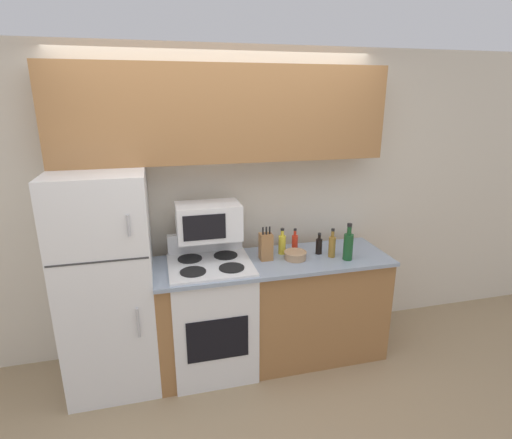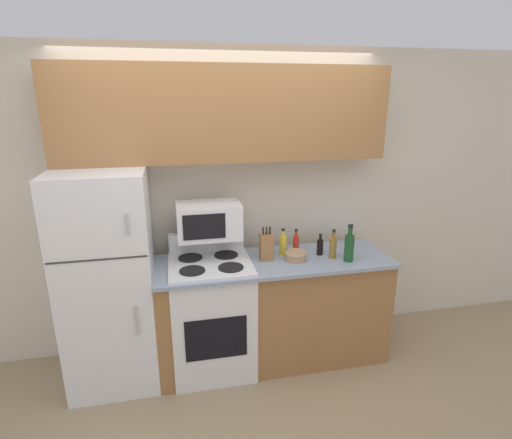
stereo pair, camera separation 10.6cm
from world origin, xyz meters
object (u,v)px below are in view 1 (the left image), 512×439
Objects in this scene: refrigerator at (108,282)px; stove at (212,315)px; bottle_hot_sauce at (295,242)px; bottle_cooking_spray at (282,244)px; knife_block at (266,246)px; bottle_vinegar at (332,246)px; microwave at (208,221)px; bottle_wine_green at (348,246)px; bottle_soy_sauce at (319,246)px; bowl at (295,255)px.

stove is (0.76, -0.07, -0.36)m from refrigerator.
bottle_cooking_spray is at bearing -169.49° from bottle_hot_sauce.
bottle_vinegar is at bearing -8.82° from knife_block.
bottle_cooking_spray is at bearing 1.39° from refrigerator.
microwave is at bearing 83.59° from stove.
refrigerator is at bearing -175.77° from microwave.
bottle_wine_green is (0.35, -0.27, 0.04)m from bottle_hot_sauce.
bottle_cooking_spray is at bearing -2.28° from microwave.
bottle_soy_sauce is 0.90× the size of bottle_hot_sauce.
stove is at bearing -170.61° from bottle_cooking_spray.
bowl is 0.42m from bottle_wine_green.
bottle_wine_green reaches higher than knife_block.
stove is 3.65× the size of bottle_wine_green.
bottle_wine_green reaches higher than bottle_vinegar.
bottle_hot_sauce is at bearing 150.81° from bottle_soy_sauce.
microwave is (0.77, 0.06, 0.40)m from refrigerator.
knife_block is at bearing -153.12° from bottle_cooking_spray.
bowl is at bearing -13.82° from microwave.
bottle_wine_green is (0.47, -0.25, 0.03)m from bottle_cooking_spray.
bottle_soy_sauce is 0.12m from bottle_vinegar.
knife_block reaches higher than stove.
stove is 3.99× the size of knife_block.
microwave is 0.74m from bowl.
stove is 0.81m from bottle_cooking_spray.
refrigerator is at bearing 174.87° from stove.
bottle_soy_sauce is 0.75× the size of bottle_vinegar.
bottle_cooking_spray is at bearing 9.39° from stove.
bottle_vinegar is at bearing -36.64° from bottle_hot_sauce.
bottle_hot_sauce reaches higher than bowl.
microwave is 2.46× the size of bottle_hot_sauce.
stove is at bearing -178.42° from bottle_soy_sauce.
bowl is 0.91× the size of bottle_hot_sauce.
bottle_hot_sauce is 0.12m from bottle_cooking_spray.
microwave is at bearing 166.35° from knife_block.
bottle_wine_green is at bearing -14.73° from bowl.
knife_block is 0.54m from bottle_vinegar.
stove is 4.97× the size of bottle_cooking_spray.
refrigerator is 7.62× the size of bottle_cooking_spray.
bottle_hot_sauce is 0.91× the size of bottle_cooking_spray.
bottle_soy_sauce is (0.23, 0.06, 0.04)m from bowl.
bottle_wine_green is (1.84, -0.21, 0.19)m from refrigerator.
bottle_soy_sauce is at bearing 130.33° from bottle_vinegar.
bottle_soy_sauce is at bearing 0.74° from knife_block.
bowl is 0.76× the size of bottle_vinegar.
bottle_wine_green is (0.63, -0.16, 0.01)m from knife_block.
refrigerator is at bearing -178.61° from bottle_cooking_spray.
microwave reaches higher than bottle_hot_sauce.
bottle_wine_green is at bearing -37.31° from bottle_hot_sauce.
bottle_cooking_spray reaches higher than stove.
bowl is at bearing 175.33° from bottle_vinegar.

